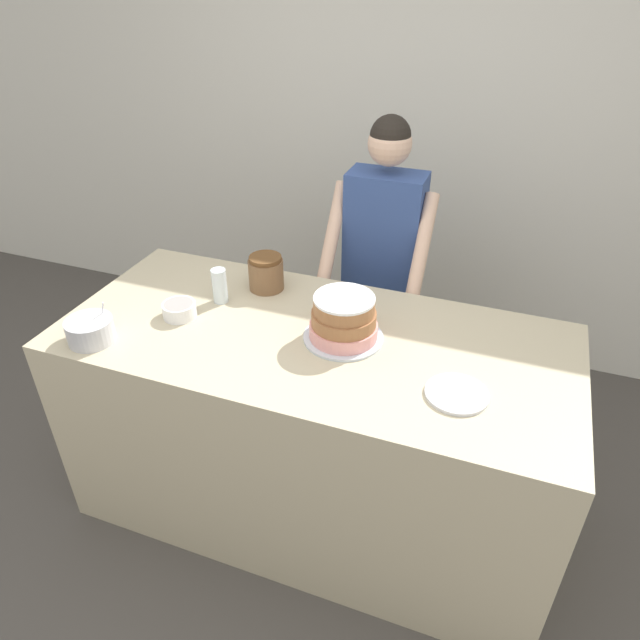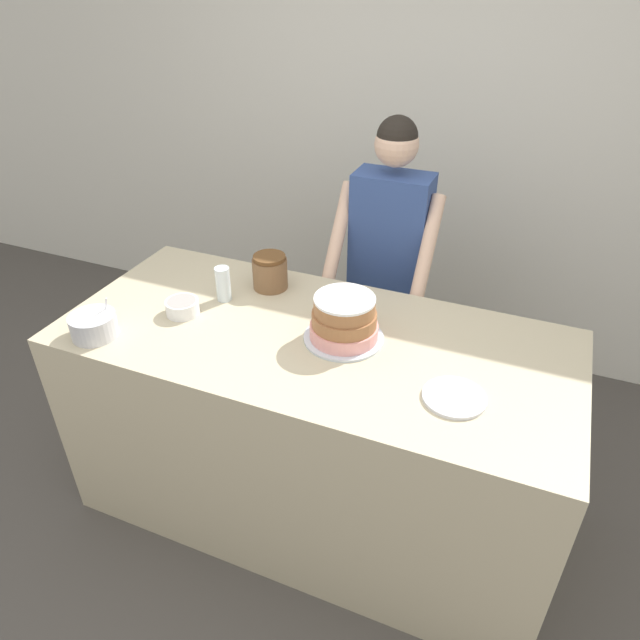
{
  "view_description": "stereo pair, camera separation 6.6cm",
  "coord_description": "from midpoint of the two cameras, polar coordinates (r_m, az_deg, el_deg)",
  "views": [
    {
      "loc": [
        0.64,
        -1.22,
        2.16
      ],
      "look_at": [
        0.05,
        0.4,
        1.04
      ],
      "focal_mm": 32.0,
      "sensor_mm": 36.0,
      "label": 1
    },
    {
      "loc": [
        0.71,
        -1.19,
        2.16
      ],
      "look_at": [
        0.05,
        0.4,
        1.04
      ],
      "focal_mm": 32.0,
      "sensor_mm": 36.0,
      "label": 2
    }
  ],
  "objects": [
    {
      "name": "ground_plane",
      "position": [
        2.56,
        -5.25,
        -24.62
      ],
      "size": [
        14.0,
        14.0,
        0.0
      ],
      "primitive_type": "plane",
      "color": "#4C4742"
    },
    {
      "name": "cake",
      "position": [
        2.1,
        1.49,
        0.01
      ],
      "size": [
        0.3,
        0.3,
        0.18
      ],
      "color": "silver",
      "rests_on": "counter"
    },
    {
      "name": "ceramic_plate",
      "position": [
        1.92,
        12.55,
        -7.23
      ],
      "size": [
        0.21,
        0.21,
        0.01
      ],
      "color": "silver",
      "rests_on": "counter"
    },
    {
      "name": "frosting_bowl_white",
      "position": [
        2.28,
        -22.78,
        -0.89
      ],
      "size": [
        0.17,
        0.17,
        0.15
      ],
      "color": "silver",
      "rests_on": "counter"
    },
    {
      "name": "counter",
      "position": [
        2.45,
        -1.44,
        -10.6
      ],
      "size": [
        1.96,
        0.88,
        0.93
      ],
      "color": "#C6B793",
      "rests_on": "ground_plane"
    },
    {
      "name": "wall_back",
      "position": [
        3.37,
        8.54,
        17.89
      ],
      "size": [
        10.0,
        0.05,
        2.6
      ],
      "color": "silver",
      "rests_on": "ground_plane"
    },
    {
      "name": "stoneware_jar",
      "position": [
        2.44,
        -6.2,
        4.71
      ],
      "size": [
        0.15,
        0.15,
        0.15
      ],
      "color": "brown",
      "rests_on": "counter"
    },
    {
      "name": "frosting_bowl_pink",
      "position": [
        2.33,
        -14.68,
        1.04
      ],
      "size": [
        0.13,
        0.13,
        0.06
      ],
      "color": "white",
      "rests_on": "counter"
    },
    {
      "name": "drinking_glass",
      "position": [
        2.37,
        -10.8,
        3.37
      ],
      "size": [
        0.06,
        0.06,
        0.15
      ],
      "color": "silver",
      "rests_on": "counter"
    },
    {
      "name": "person_baker",
      "position": [
        2.72,
        5.56,
        6.98
      ],
      "size": [
        0.47,
        0.43,
        1.59
      ],
      "color": "#2D2D38",
      "rests_on": "ground_plane"
    }
  ]
}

